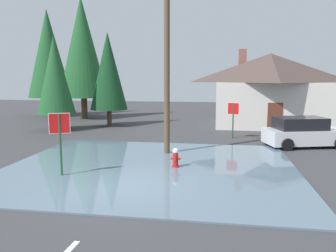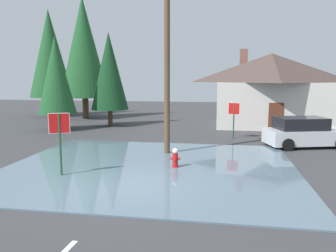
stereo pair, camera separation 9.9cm
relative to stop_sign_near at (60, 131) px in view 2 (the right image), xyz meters
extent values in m
cube|color=#38383A|center=(2.75, -0.74, -1.79)|extent=(80.00, 80.00, 0.10)
cube|color=slate|center=(3.06, 1.76, -1.71)|extent=(11.89, 10.03, 0.06)
cube|color=silver|center=(2.67, -2.36, -1.74)|extent=(3.35, 0.38, 0.01)
cylinder|color=#1E4C28|center=(0.00, 0.00, -0.54)|extent=(0.08, 0.08, 2.40)
cube|color=white|center=(0.00, 0.00, 0.30)|extent=(0.72, 0.31, 0.77)
cube|color=red|center=(0.00, 0.00, 0.30)|extent=(0.68, 0.30, 0.73)
cylinder|color=red|center=(4.10, 1.85, -1.69)|extent=(0.30, 0.30, 0.10)
cylinder|color=red|center=(4.10, 1.85, -1.36)|extent=(0.22, 0.22, 0.56)
sphere|color=white|center=(4.10, 1.85, -1.02)|extent=(0.24, 0.24, 0.24)
cylinder|color=red|center=(3.93, 1.85, -1.33)|extent=(0.10, 0.09, 0.09)
cylinder|color=red|center=(4.26, 1.85, -1.33)|extent=(0.10, 0.09, 0.09)
cylinder|color=red|center=(4.10, 1.69, -1.33)|extent=(0.11, 0.10, 0.11)
cylinder|color=brown|center=(3.34, 4.33, 2.52)|extent=(0.28, 0.28, 8.53)
cylinder|color=#1E4C28|center=(6.68, 9.09, -0.65)|extent=(0.08, 0.08, 2.19)
cube|color=white|center=(6.68, 9.09, 0.11)|extent=(0.69, 0.26, 0.72)
cube|color=red|center=(6.68, 9.09, 0.11)|extent=(0.65, 0.26, 0.68)
cube|color=beige|center=(9.63, 15.29, -0.06)|extent=(8.15, 6.18, 3.36)
pyramid|color=#473833|center=(9.63, 15.29, 2.71)|extent=(8.80, 6.68, 2.18)
cube|color=brown|center=(7.60, 16.38, 3.25)|extent=(0.60, 0.60, 1.96)
cube|color=#592D1E|center=(9.65, 12.21, -0.74)|extent=(1.00, 0.07, 2.00)
cube|color=silver|center=(10.48, 7.24, -1.17)|extent=(4.58, 2.88, 0.79)
cube|color=black|center=(10.15, 7.15, -0.46)|extent=(2.88, 2.21, 0.64)
cylinder|color=black|center=(11.63, 8.50, -1.42)|extent=(0.68, 0.38, 0.64)
cylinder|color=black|center=(8.84, 7.72, -1.42)|extent=(0.68, 0.38, 0.64)
cylinder|color=black|center=(9.33, 5.98, -1.42)|extent=(0.68, 0.38, 0.64)
cylinder|color=#4C3823|center=(-6.39, 17.30, -0.77)|extent=(0.54, 0.54, 1.95)
cone|color=#1E5128|center=(-6.39, 17.30, 4.64)|extent=(4.32, 4.32, 8.86)
cylinder|color=#4C3823|center=(-10.42, 18.70, -0.83)|extent=(0.51, 0.51, 1.82)
cone|color=#1E5128|center=(-10.42, 18.70, 4.23)|extent=(4.05, 4.05, 8.29)
cylinder|color=#4C3823|center=(-5.54, 10.46, -1.15)|extent=(0.33, 0.33, 1.18)
cone|color=#1E5128|center=(-5.54, 10.46, 2.14)|extent=(2.63, 2.63, 5.39)
cylinder|color=#4C3823|center=(-2.57, 13.07, -1.10)|extent=(0.36, 0.36, 1.28)
cone|color=#143D1E|center=(-2.57, 13.07, 2.46)|extent=(2.85, 2.85, 5.84)
camera|label=1|loc=(5.84, -11.33, 1.99)|focal=35.33mm
camera|label=2|loc=(5.94, -11.32, 1.99)|focal=35.33mm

